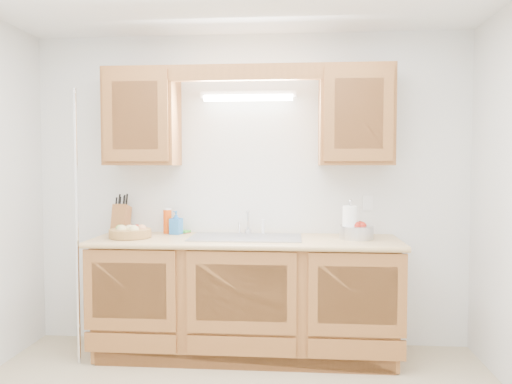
# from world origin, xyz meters

# --- Properties ---
(room) EXTENTS (3.52, 3.50, 2.50)m
(room) POSITION_xyz_m (0.00, 0.00, 1.25)
(room) COLOR tan
(room) RESTS_ON ground
(base_cabinets) EXTENTS (2.20, 0.60, 0.86)m
(base_cabinets) POSITION_xyz_m (0.00, 1.20, 0.44)
(base_cabinets) COLOR #9E5F2E
(base_cabinets) RESTS_ON ground
(countertop) EXTENTS (2.30, 0.63, 0.04)m
(countertop) POSITION_xyz_m (0.00, 1.19, 0.88)
(countertop) COLOR tan
(countertop) RESTS_ON base_cabinets
(upper_cabinet_left) EXTENTS (0.55, 0.33, 0.75)m
(upper_cabinet_left) POSITION_xyz_m (-0.83, 1.33, 1.83)
(upper_cabinet_left) COLOR #9E5F2E
(upper_cabinet_left) RESTS_ON room
(upper_cabinet_right) EXTENTS (0.55, 0.33, 0.75)m
(upper_cabinet_right) POSITION_xyz_m (0.83, 1.33, 1.83)
(upper_cabinet_right) COLOR #9E5F2E
(upper_cabinet_right) RESTS_ON room
(valance) EXTENTS (2.20, 0.05, 0.12)m
(valance) POSITION_xyz_m (0.00, 1.19, 2.14)
(valance) COLOR #9E5F2E
(valance) RESTS_ON room
(fluorescent_fixture) EXTENTS (0.76, 0.08, 0.08)m
(fluorescent_fixture) POSITION_xyz_m (0.00, 1.42, 2.00)
(fluorescent_fixture) COLOR white
(fluorescent_fixture) RESTS_ON room
(sink) EXTENTS (0.84, 0.46, 0.36)m
(sink) POSITION_xyz_m (0.00, 1.21, 0.83)
(sink) COLOR #9E9EA3
(sink) RESTS_ON countertop
(wire_shelf_pole) EXTENTS (0.03, 0.03, 2.00)m
(wire_shelf_pole) POSITION_xyz_m (-1.20, 0.94, 1.00)
(wire_shelf_pole) COLOR silver
(wire_shelf_pole) RESTS_ON ground
(outlet_plate) EXTENTS (0.08, 0.01, 0.12)m
(outlet_plate) POSITION_xyz_m (0.95, 1.49, 1.15)
(outlet_plate) COLOR white
(outlet_plate) RESTS_ON room
(fruit_basket) EXTENTS (0.33, 0.33, 0.10)m
(fruit_basket) POSITION_xyz_m (-0.88, 1.14, 0.94)
(fruit_basket) COLOR #AF8046
(fruit_basket) RESTS_ON countertop
(knife_block) EXTENTS (0.12, 0.19, 0.33)m
(knife_block) POSITION_xyz_m (-1.03, 1.38, 1.02)
(knife_block) COLOR #9E5F2E
(knife_block) RESTS_ON countertop
(orange_canister) EXTENTS (0.09, 0.09, 0.20)m
(orange_canister) POSITION_xyz_m (-0.66, 1.41, 1.00)
(orange_canister) COLOR #E34A0C
(orange_canister) RESTS_ON countertop
(soap_bottle) EXTENTS (0.10, 0.10, 0.19)m
(soap_bottle) POSITION_xyz_m (-0.58, 1.36, 0.99)
(soap_bottle) COLOR blue
(soap_bottle) RESTS_ON countertop
(sponge) EXTENTS (0.14, 0.11, 0.02)m
(sponge) POSITION_xyz_m (-0.54, 1.44, 0.91)
(sponge) COLOR #CC333F
(sponge) RESTS_ON countertop
(paper_towel) EXTENTS (0.15, 0.15, 0.29)m
(paper_towel) POSITION_xyz_m (0.78, 1.22, 1.02)
(paper_towel) COLOR silver
(paper_towel) RESTS_ON countertop
(apple_bowl) EXTENTS (0.30, 0.30, 0.13)m
(apple_bowl) POSITION_xyz_m (0.83, 1.22, 0.96)
(apple_bowl) COLOR silver
(apple_bowl) RESTS_ON countertop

